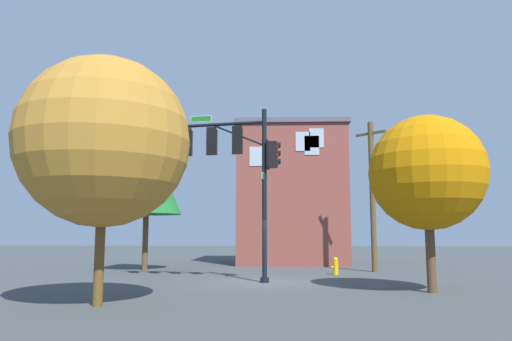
% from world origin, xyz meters
% --- Properties ---
extents(ground_plane, '(120.00, 120.00, 0.00)m').
position_xyz_m(ground_plane, '(0.00, 0.00, 0.00)').
color(ground_plane, '#404547').
extents(signal_pole_assembly, '(5.71, 1.67, 7.17)m').
position_xyz_m(signal_pole_assembly, '(1.69, -0.35, 5.28)').
color(signal_pole_assembly, black).
rests_on(signal_pole_assembly, ground_plane).
extents(utility_pole, '(1.42, 1.30, 7.89)m').
position_xyz_m(utility_pole, '(-5.57, -5.73, 4.07)').
color(utility_pole, brown).
rests_on(utility_pole, ground_plane).
extents(fire_hydrant, '(0.33, 0.24, 0.83)m').
position_xyz_m(fire_hydrant, '(-3.35, -3.96, 0.41)').
color(fire_hydrant, '#E8B30B').
rests_on(fire_hydrant, ground_plane).
extents(tree_near, '(4.86, 4.86, 6.98)m').
position_xyz_m(tree_near, '(4.41, 6.62, 4.54)').
color(tree_near, brown).
rests_on(tree_near, ground_plane).
extents(tree_mid, '(3.88, 3.88, 7.33)m').
position_xyz_m(tree_mid, '(6.68, -6.61, 5.16)').
color(tree_mid, brown).
rests_on(tree_mid, ground_plane).
extents(tree_far, '(3.97, 3.97, 6.03)m').
position_xyz_m(tree_far, '(-5.67, 3.20, 4.04)').
color(tree_far, brown).
rests_on(tree_far, ground_plane).
extents(brick_building, '(7.26, 7.83, 9.12)m').
position_xyz_m(brick_building, '(-1.52, -13.32, 4.57)').
color(brick_building, brown).
rests_on(brick_building, ground_plane).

